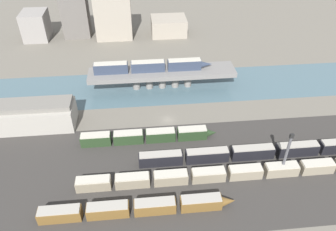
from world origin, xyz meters
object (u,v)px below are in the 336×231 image
object	(u,v)px
train_yard_near	(137,208)
train_yard_mid	(231,173)
train_yard_outer	(148,136)
train_on_bridge	(152,66)
signal_tower	(286,154)
warehouse_building	(31,115)
train_yard_far	(257,152)

from	to	relation	value
train_yard_near	train_yard_mid	distance (m)	27.60
train_yard_outer	train_on_bridge	bearing A→B (deg)	84.24
train_yard_near	train_on_bridge	bearing A→B (deg)	82.91
train_yard_mid	train_yard_outer	size ratio (longest dim) A/B	2.00
signal_tower	warehouse_building	bearing A→B (deg)	158.88
train_yard_outer	warehouse_building	distance (m)	39.47
train_yard_mid	warehouse_building	world-z (taller)	warehouse_building
train_on_bridge	train_yard_near	world-z (taller)	train_on_bridge
train_on_bridge	signal_tower	bearing A→B (deg)	-55.53
train_on_bridge	train_yard_far	size ratio (longest dim) A/B	0.63
train_yard_far	train_yard_outer	world-z (taller)	train_yard_far
train_yard_outer	warehouse_building	xyz separation A→B (m)	(-37.73, 11.32, 2.48)
train_yard_near	train_yard_outer	size ratio (longest dim) A/B	1.15
train_on_bridge	train_yard_far	bearing A→B (deg)	-55.74
train_on_bridge	train_yard_mid	xyz separation A→B (m)	(18.88, -49.00, -7.69)
train_yard_near	signal_tower	bearing A→B (deg)	12.93
train_yard_far	warehouse_building	size ratio (longest dim) A/B	2.53
train_yard_far	warehouse_building	world-z (taller)	warehouse_building
train_yard_near	warehouse_building	bearing A→B (deg)	131.53
train_yard_far	signal_tower	distance (m)	10.04
train_on_bridge	train_yard_near	size ratio (longest dim) A/B	0.92
train_on_bridge	signal_tower	size ratio (longest dim) A/B	3.11
warehouse_building	train_on_bridge	bearing A→B (deg)	26.04
train_yard_near	train_yard_mid	size ratio (longest dim) A/B	0.57
train_yard_outer	train_yard_mid	bearing A→B (deg)	-38.77
signal_tower	train_yard_outer	bearing A→B (deg)	154.59
signal_tower	train_yard_far	bearing A→B (deg)	125.71
train_yard_far	warehouse_building	xyz separation A→B (m)	(-69.32, 21.77, 2.40)
train_yard_far	train_yard_outer	size ratio (longest dim) A/B	1.68
train_yard_near	train_yard_outer	bearing A→B (deg)	81.36
train_yard_far	warehouse_building	distance (m)	72.70
train_yard_near	signal_tower	xyz separation A→B (m)	(40.63, 9.32, 5.51)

